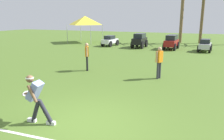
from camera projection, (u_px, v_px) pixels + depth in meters
ground_plane at (85, 123)px, 6.20m from camera, size 80.00×80.00×0.00m
frisbee_thrower at (36, 97)px, 6.05m from camera, size 1.15×0.47×1.39m
frisbee_in_flight at (27, 94)px, 6.36m from camera, size 0.32×0.31×0.11m
teammate_near_sideline at (159, 60)px, 10.54m from camera, size 0.32×0.48×1.56m
teammate_deep at (87, 54)px, 12.18m from camera, size 0.34×0.47×1.56m
parked_car_slot_a at (110, 41)px, 23.10m from camera, size 1.28×2.27×1.10m
parked_car_slot_b at (140, 40)px, 21.82m from camera, size 1.19×2.36×1.40m
parked_car_slot_c at (172, 42)px, 20.65m from camera, size 1.30×2.46×1.34m
parked_car_slot_d at (205, 45)px, 19.28m from camera, size 1.25×2.27×1.10m
palm_tree_far_left at (182, 8)px, 25.31m from camera, size 3.17×3.12×6.92m
palm_tree_left_of_centre at (202, 12)px, 24.88m from camera, size 2.96×3.21×6.00m
event_tent at (85, 20)px, 26.04m from camera, size 3.27×3.27×3.13m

